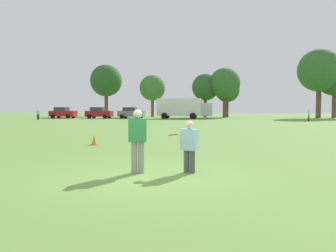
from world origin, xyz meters
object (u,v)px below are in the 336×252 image
parked_car_center (131,113)px  box_truck (184,108)px  parked_car_near_left (63,113)px  player_defender (189,144)px  bystander_field_marshal (309,114)px  player_thrower (138,137)px  traffic_cone (94,140)px  bystander_sideline_watcher (38,114)px  frisbee (173,135)px  parked_car_mid_left (99,113)px

parked_car_center → box_truck: 8.58m
parked_car_near_left → player_defender: bearing=-59.2°
box_truck → parked_car_center: bearing=179.9°
box_truck → bystander_field_marshal: box_truck is taller
player_thrower → traffic_cone: (-3.79, 6.29, -0.74)m
bystander_field_marshal → player_defender: bearing=-107.6°
player_thrower → bystander_sideline_watcher: bearing=124.0°
box_truck → frisbee: bearing=-83.4°
player_thrower → bystander_field_marshal: player_thrower is taller
parked_car_mid_left → parked_car_center: (5.04, 1.08, 0.00)m
player_defender → parked_car_near_left: 49.20m
player_defender → frisbee: size_ratio=5.15×
player_defender → parked_car_center: bearing=107.8°
player_thrower → player_defender: size_ratio=1.22×
player_defender → bystander_sideline_watcher: size_ratio=0.93×
player_thrower → parked_car_mid_left: bearing=112.5°
bystander_sideline_watcher → parked_car_mid_left: bearing=42.9°
traffic_cone → bystander_sideline_watcher: 36.47m
player_defender → traffic_cone: size_ratio=2.95×
player_defender → bystander_field_marshal: (11.73, 36.97, 0.09)m
parked_car_near_left → bystander_sideline_watcher: (-0.71, -6.24, -0.07)m
parked_car_mid_left → box_truck: 13.65m
frisbee → parked_car_center: parked_car_center is taller
frisbee → parked_car_near_left: bearing=120.3°
parked_car_center → bystander_field_marshal: size_ratio=2.71×
parked_car_near_left → parked_car_center: bearing=6.2°
bystander_field_marshal → parked_car_near_left: bearing=171.8°
traffic_cone → player_defender: bearing=-49.4°
parked_car_near_left → bystander_field_marshal: size_ratio=2.71×
parked_car_near_left → bystander_field_marshal: (36.90, -5.31, -0.04)m
frisbee → traffic_cone: frisbee is taller
player_thrower → box_truck: bearing=95.3°
player_thrower → bystander_field_marshal: size_ratio=1.11×
parked_car_center → bystander_sideline_watcher: (-11.90, -7.45, -0.07)m
bystander_sideline_watcher → frisbee: bearing=-54.8°
traffic_cone → parked_car_center: size_ratio=0.11×
player_thrower → parked_car_mid_left: (-17.64, 42.67, -0.05)m
parked_car_mid_left → box_truck: bearing=4.5°
parked_car_near_left → bystander_field_marshal: 37.28m
parked_car_near_left → box_truck: 19.78m
box_truck → bystander_field_marshal: size_ratio=5.47×
traffic_cone → bystander_field_marshal: (16.90, 30.94, 0.65)m
parked_car_center → box_truck: bearing=-0.1°
traffic_cone → bystander_sideline_watcher: bystander_sideline_watcher is taller
player_defender → bystander_sideline_watcher: bearing=125.7°
bystander_sideline_watcher → player_defender: bearing=-54.3°
frisbee → bystander_field_marshal: bystander_field_marshal is taller
player_defender → parked_car_center: parked_car_center is taller
bystander_sideline_watcher → parked_car_center: bearing=32.1°
player_thrower → frisbee: 0.97m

